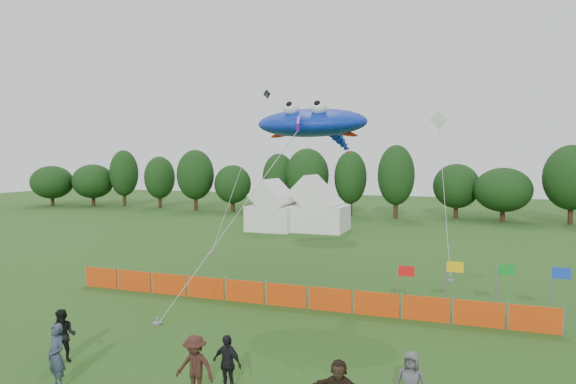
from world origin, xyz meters
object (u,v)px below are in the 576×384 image
(spectator_a, at_px, (56,356))
(spectator_e, at_px, (411,384))
(barrier_fence, at_px, (286,295))
(tent_left, at_px, (274,210))
(spectator_c, at_px, (195,367))
(spectator_d, at_px, (227,363))
(tent_right, at_px, (317,210))
(spectator_b, at_px, (63,336))
(stingray_kite, at_px, (315,124))

(spectator_a, xyz_separation_m, spectator_e, (9.67, 1.82, -0.10))
(barrier_fence, bearing_deg, tent_left, 112.68)
(spectator_a, relative_size, spectator_c, 1.05)
(tent_left, relative_size, spectator_a, 2.30)
(spectator_a, distance_m, spectator_e, 9.84)
(spectator_d, distance_m, spectator_e, 5.01)
(tent_right, distance_m, spectator_a, 33.63)
(spectator_b, bearing_deg, spectator_e, -23.67)
(spectator_e, xyz_separation_m, stingray_kite, (-5.80, 10.71, 7.39))
(spectator_b, height_order, spectator_e, spectator_b)
(spectator_b, xyz_separation_m, spectator_c, (5.28, -0.80, 0.02))
(barrier_fence, distance_m, spectator_d, 8.52)
(barrier_fence, distance_m, stingray_kite, 8.19)
(barrier_fence, bearing_deg, stingray_kite, 79.28)
(barrier_fence, relative_size, spectator_e, 13.24)
(spectator_b, bearing_deg, barrier_fence, 35.96)
(spectator_a, bearing_deg, spectator_c, 29.30)
(tent_left, distance_m, spectator_e, 34.65)
(barrier_fence, xyz_separation_m, spectator_a, (-3.35, -9.83, 0.42))
(spectator_d, bearing_deg, spectator_c, -120.15)
(barrier_fence, bearing_deg, spectator_b, -118.90)
(spectator_c, relative_size, stingray_kite, 0.13)
(spectator_c, height_order, stingray_kite, stingray_kite)
(stingray_kite, bearing_deg, spectator_d, -85.81)
(barrier_fence, distance_m, spectator_e, 10.21)
(tent_right, bearing_deg, spectator_b, -88.10)
(stingray_kite, bearing_deg, tent_left, 116.54)
(stingray_kite, bearing_deg, tent_right, 106.32)
(tent_left, height_order, tent_right, tent_right)
(tent_right, distance_m, stingray_kite, 22.78)
(spectator_c, bearing_deg, spectator_d, 48.98)
(tent_left, xyz_separation_m, spectator_a, (6.17, -32.62, -0.97))
(spectator_e, height_order, stingray_kite, stingray_kite)
(tent_left, xyz_separation_m, stingray_kite, (10.03, -20.09, 6.32))
(barrier_fence, bearing_deg, spectator_e, -51.76)
(tent_left, height_order, stingray_kite, stingray_kite)
(stingray_kite, bearing_deg, spectator_a, -107.15)
(tent_left, xyz_separation_m, tent_right, (3.88, 0.92, 0.04))
(spectator_c, bearing_deg, spectator_a, -168.39)
(spectator_c, xyz_separation_m, stingray_kite, (-0.19, 11.79, 7.33))
(spectator_a, height_order, spectator_d, spectator_a)
(tent_left, xyz_separation_m, spectator_d, (10.85, -31.20, -1.08))
(barrier_fence, height_order, spectator_e, spectator_e)
(spectator_d, bearing_deg, spectator_b, -168.97)
(spectator_e, relative_size, stingray_kite, 0.12)
(spectator_c, bearing_deg, tent_right, 102.30)
(tent_left, height_order, spectator_e, tent_left)
(stingray_kite, bearing_deg, spectator_c, -89.06)
(spectator_b, bearing_deg, tent_left, 73.91)
(tent_right, relative_size, spectator_a, 2.94)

